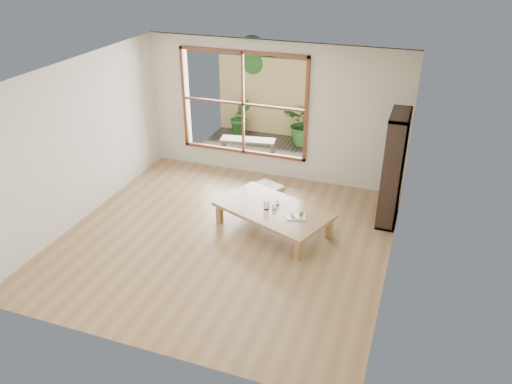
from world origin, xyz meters
TOP-DOWN VIEW (x-y plane):
  - ground at (0.00, 0.00)m, footprint 5.00×5.00m
  - low_table at (0.63, 0.50)m, footprint 2.03×1.59m
  - floor_cushion at (0.07, 1.77)m, footprint 0.68×0.68m
  - bookshelf at (2.33, 1.47)m, footprint 0.30×0.83m
  - glass_tall at (0.54, 0.43)m, footprint 0.08×0.08m
  - glass_mid at (0.65, 0.49)m, footprint 0.06×0.06m
  - glass_short at (0.65, 0.63)m, footprint 0.06×0.06m
  - glass_small at (0.48, 0.65)m, footprint 0.06×0.06m
  - food_tray at (1.05, 0.36)m, footprint 0.34×0.30m
  - deck at (-0.60, 3.56)m, footprint 2.80×2.00m
  - garden_bench at (-0.78, 3.14)m, footprint 1.19×0.52m
  - bamboo_fence at (-0.60, 4.56)m, footprint 2.80×0.06m
  - shrub_right at (0.22, 4.13)m, footprint 1.04×0.94m
  - shrub_left at (-1.37, 4.22)m, footprint 0.59×0.55m
  - garden_tree at (-1.28, 4.86)m, footprint 1.04×0.85m

SIDE VIEW (x-z plane):
  - ground at x=0.00m, z-range 0.00..0.00m
  - deck at x=-0.60m, z-range -0.03..0.03m
  - floor_cushion at x=0.07m, z-range 0.00..0.08m
  - garden_bench at x=-0.78m, z-range 0.15..0.51m
  - low_table at x=0.63m, z-range 0.15..0.54m
  - food_tray at x=1.05m, z-range 0.37..0.46m
  - glass_small at x=0.48m, z-range 0.39..0.47m
  - glass_short at x=0.65m, z-range 0.39..0.47m
  - glass_mid at x=0.65m, z-range 0.39..0.48m
  - shrub_left at x=-1.37m, z-range 0.03..0.89m
  - glass_tall at x=0.54m, z-range 0.39..0.54m
  - shrub_right at x=0.22m, z-range 0.02..1.03m
  - bamboo_fence at x=-0.60m, z-range 0.00..1.80m
  - bookshelf at x=2.33m, z-range 0.00..1.85m
  - garden_tree at x=-1.28m, z-range 0.52..2.74m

